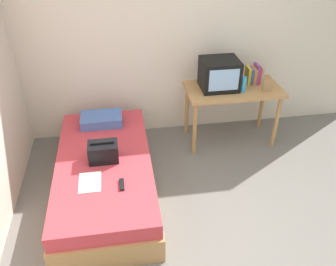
% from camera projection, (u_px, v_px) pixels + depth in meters
% --- Properties ---
extents(ground_plane, '(8.00, 8.00, 0.00)m').
position_uv_depth(ground_plane, '(214.00, 236.00, 3.34)').
color(ground_plane, slate).
extents(wall_back, '(5.20, 0.10, 2.60)m').
position_uv_depth(wall_back, '(179.00, 34.00, 4.25)').
color(wall_back, beige).
rests_on(wall_back, ground).
extents(bed, '(1.00, 2.00, 0.43)m').
position_uv_depth(bed, '(105.00, 176.00, 3.74)').
color(bed, '#B27F4C').
rests_on(bed, ground).
extents(desk, '(1.16, 0.60, 0.76)m').
position_uv_depth(desk, '(233.00, 95.00, 4.32)').
color(desk, '#B27F4C').
rests_on(desk, ground).
extents(tv, '(0.44, 0.39, 0.36)m').
position_uv_depth(tv, '(219.00, 74.00, 4.16)').
color(tv, black).
rests_on(tv, desk).
extents(water_bottle, '(0.07, 0.07, 0.19)m').
position_uv_depth(water_bottle, '(243.00, 84.00, 4.13)').
color(water_bottle, '#3399DB').
rests_on(water_bottle, desk).
extents(book_row, '(0.20, 0.17, 0.24)m').
position_uv_depth(book_row, '(254.00, 75.00, 4.32)').
color(book_row, gold).
rests_on(book_row, desk).
extents(picture_frame, '(0.11, 0.02, 0.15)m').
position_uv_depth(picture_frame, '(268.00, 86.00, 4.14)').
color(picture_frame, '#9E754C').
rests_on(picture_frame, desk).
extents(pillow, '(0.48, 0.31, 0.12)m').
position_uv_depth(pillow, '(102.00, 119.00, 4.16)').
color(pillow, '#4766AD').
rests_on(pillow, bed).
extents(handbag, '(0.30, 0.20, 0.23)m').
position_uv_depth(handbag, '(103.00, 152.00, 3.56)').
color(handbag, black).
rests_on(handbag, bed).
extents(magazine, '(0.21, 0.29, 0.01)m').
position_uv_depth(magazine, '(90.00, 182.00, 3.32)').
color(magazine, white).
rests_on(magazine, bed).
extents(remote_dark, '(0.04, 0.16, 0.02)m').
position_uv_depth(remote_dark, '(122.00, 184.00, 3.29)').
color(remote_dark, black).
rests_on(remote_dark, bed).
extents(remote_silver, '(0.04, 0.14, 0.02)m').
position_uv_depth(remote_silver, '(93.00, 155.00, 3.67)').
color(remote_silver, '#B7B7BC').
rests_on(remote_silver, bed).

